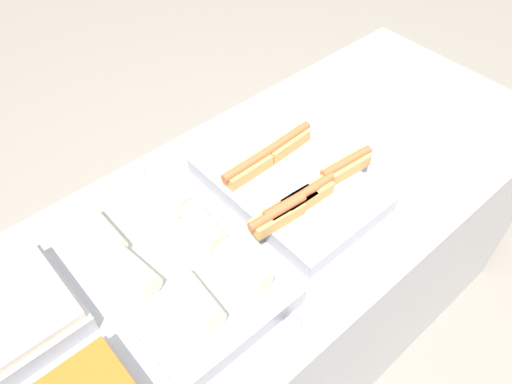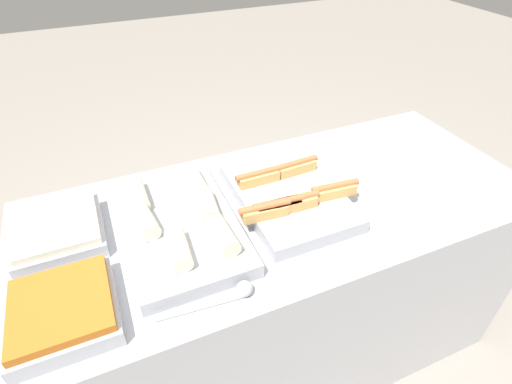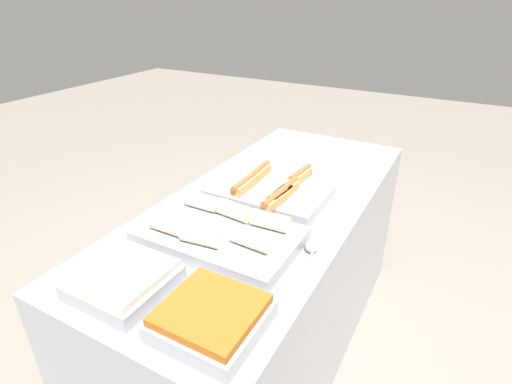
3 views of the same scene
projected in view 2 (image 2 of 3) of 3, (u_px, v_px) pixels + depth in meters
ground_plane at (277, 342)px, 1.89m from camera, size 12.00×12.00×0.00m
counter at (280, 283)px, 1.63m from camera, size 1.77×0.76×0.86m
tray_hotdogs at (288, 195)px, 1.35m from camera, size 0.42×0.47×0.10m
tray_wraps at (180, 223)px, 1.23m from camera, size 0.34×0.54×0.11m
tray_side_front at (64, 311)px, 0.98m from camera, size 0.25×0.26×0.07m
tray_side_back at (59, 232)px, 1.20m from camera, size 0.25×0.26×0.07m
serving_spoon_near at (236, 293)px, 1.05m from camera, size 0.26×0.04×0.04m
serving_spoon_far at (177, 172)px, 1.49m from camera, size 0.26×0.04×0.04m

